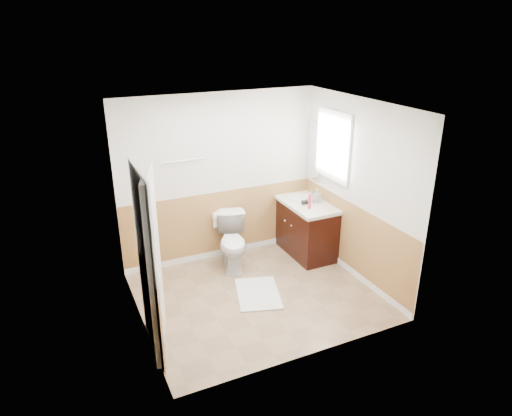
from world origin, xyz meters
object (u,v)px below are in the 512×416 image
lotion_bottle (310,201)px  soap_dispenser (317,196)px  bath_mat (258,293)px  vanity_cabinet (305,229)px  toilet (233,242)px

lotion_bottle → soap_dispenser: (0.22, 0.16, -0.00)m
bath_mat → vanity_cabinet: (1.19, 0.81, 0.39)m
vanity_cabinet → bath_mat: bearing=-145.7°
toilet → bath_mat: toilet is taller
vanity_cabinet → lotion_bottle: 0.62m
soap_dispenser → toilet: bearing=172.9°
soap_dispenser → vanity_cabinet: bearing=140.5°
lotion_bottle → vanity_cabinet: bearing=68.9°
toilet → soap_dispenser: soap_dispenser is taller
toilet → vanity_cabinet: vanity_cabinet is taller
bath_mat → soap_dispenser: 1.76m
toilet → lotion_bottle: bearing=0.3°
bath_mat → soap_dispenser: (1.31, 0.71, 0.95)m
soap_dispenser → bath_mat: bearing=-151.5°
toilet → bath_mat: size_ratio=0.97×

